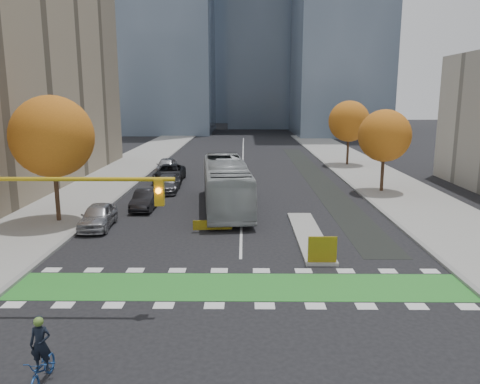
{
  "coord_description": "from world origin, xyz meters",
  "views": [
    {
      "loc": [
        0.18,
        -17.59,
        8.13
      ],
      "look_at": [
        -0.05,
        7.4,
        3.0
      ],
      "focal_mm": 35.0,
      "sensor_mm": 36.0,
      "label": 1
    }
  ],
  "objects_px": {
    "hazard_board": "(322,249)",
    "tree_west": "(52,137)",
    "parked_car_c": "(167,184)",
    "traffic_signal_west": "(30,207)",
    "parked_car_a": "(98,216)",
    "tree_east_far": "(349,121)",
    "parked_car_b": "(145,200)",
    "cyclist": "(42,363)",
    "bus": "(226,184)",
    "parked_car_e": "(167,166)",
    "tree_east_near": "(385,136)",
    "parked_car_d": "(170,173)"
  },
  "relations": [
    {
      "from": "hazard_board",
      "to": "tree_west",
      "type": "bearing_deg",
      "value": 154.01
    },
    {
      "from": "hazard_board",
      "to": "parked_car_c",
      "type": "relative_size",
      "value": 0.28
    },
    {
      "from": "hazard_board",
      "to": "traffic_signal_west",
      "type": "bearing_deg",
      "value": -158.45
    },
    {
      "from": "parked_car_a",
      "to": "parked_car_c",
      "type": "bearing_deg",
      "value": 74.57
    },
    {
      "from": "tree_east_far",
      "to": "parked_car_a",
      "type": "xyz_separation_m",
      "value": [
        -21.5,
        -27.28,
        -4.48
      ]
    },
    {
      "from": "parked_car_b",
      "to": "tree_east_far",
      "type": "bearing_deg",
      "value": 49.62
    },
    {
      "from": "tree_west",
      "to": "traffic_signal_west",
      "type": "bearing_deg",
      "value": -71.98
    },
    {
      "from": "cyclist",
      "to": "parked_car_c",
      "type": "bearing_deg",
      "value": 88.82
    },
    {
      "from": "parked_car_a",
      "to": "parked_car_b",
      "type": "xyz_separation_m",
      "value": [
        1.93,
        5.0,
        -0.06
      ]
    },
    {
      "from": "bus",
      "to": "cyclist",
      "type": "bearing_deg",
      "value": -107.02
    },
    {
      "from": "cyclist",
      "to": "parked_car_e",
      "type": "xyz_separation_m",
      "value": [
        -2.62,
        37.73,
        0.12
      ]
    },
    {
      "from": "hazard_board",
      "to": "cyclist",
      "type": "xyz_separation_m",
      "value": [
        -9.57,
        -9.8,
        -0.1
      ]
    },
    {
      "from": "hazard_board",
      "to": "parked_car_c",
      "type": "bearing_deg",
      "value": 120.34
    },
    {
      "from": "parked_car_b",
      "to": "parked_car_a",
      "type": "bearing_deg",
      "value": -110.2
    },
    {
      "from": "traffic_signal_west",
      "to": "parked_car_b",
      "type": "bearing_deg",
      "value": 86.97
    },
    {
      "from": "parked_car_b",
      "to": "tree_east_near",
      "type": "bearing_deg",
      "value": 19.13
    },
    {
      "from": "parked_car_b",
      "to": "parked_car_d",
      "type": "distance_m",
      "value": 11.41
    },
    {
      "from": "traffic_signal_west",
      "to": "parked_car_a",
      "type": "xyz_separation_m",
      "value": [
        -1.07,
        11.24,
        -3.27
      ]
    },
    {
      "from": "bus",
      "to": "parked_car_e",
      "type": "relative_size",
      "value": 2.69
    },
    {
      "from": "parked_car_a",
      "to": "parked_car_c",
      "type": "height_order",
      "value": "parked_car_a"
    },
    {
      "from": "tree_east_near",
      "to": "traffic_signal_west",
      "type": "relative_size",
      "value": 0.83
    },
    {
      "from": "bus",
      "to": "parked_car_e",
      "type": "height_order",
      "value": "bus"
    },
    {
      "from": "hazard_board",
      "to": "tree_west",
      "type": "height_order",
      "value": "tree_west"
    },
    {
      "from": "parked_car_a",
      "to": "parked_car_d",
      "type": "height_order",
      "value": "parked_car_d"
    },
    {
      "from": "parked_car_c",
      "to": "parked_car_d",
      "type": "relative_size",
      "value": 0.85
    },
    {
      "from": "parked_car_c",
      "to": "parked_car_b",
      "type": "bearing_deg",
      "value": -96.35
    },
    {
      "from": "tree_west",
      "to": "cyclist",
      "type": "height_order",
      "value": "tree_west"
    },
    {
      "from": "traffic_signal_west",
      "to": "cyclist",
      "type": "distance_m",
      "value": 6.52
    },
    {
      "from": "tree_east_near",
      "to": "parked_car_e",
      "type": "height_order",
      "value": "tree_east_near"
    },
    {
      "from": "hazard_board",
      "to": "parked_car_e",
      "type": "height_order",
      "value": "parked_car_e"
    },
    {
      "from": "tree_west",
      "to": "bus",
      "type": "height_order",
      "value": "tree_west"
    },
    {
      "from": "tree_east_far",
      "to": "parked_car_c",
      "type": "bearing_deg",
      "value": -140.14
    },
    {
      "from": "tree_east_near",
      "to": "tree_west",
      "type": "bearing_deg",
      "value": -157.38
    },
    {
      "from": "parked_car_e",
      "to": "parked_car_b",
      "type": "bearing_deg",
      "value": -85.74
    },
    {
      "from": "cyclist",
      "to": "parked_car_c",
      "type": "height_order",
      "value": "cyclist"
    },
    {
      "from": "tree_east_near",
      "to": "bus",
      "type": "bearing_deg",
      "value": -155.53
    },
    {
      "from": "traffic_signal_west",
      "to": "parked_car_c",
      "type": "relative_size",
      "value": 1.73
    },
    {
      "from": "parked_car_c",
      "to": "parked_car_d",
      "type": "distance_m",
      "value": 5.03
    },
    {
      "from": "bus",
      "to": "parked_car_d",
      "type": "xyz_separation_m",
      "value": [
        -5.92,
        11.13,
        -0.99
      ]
    },
    {
      "from": "bus",
      "to": "parked_car_b",
      "type": "bearing_deg",
      "value": 177.31
    },
    {
      "from": "parked_car_e",
      "to": "hazard_board",
      "type": "bearing_deg",
      "value": -66.07
    },
    {
      "from": "tree_east_far",
      "to": "hazard_board",
      "type": "bearing_deg",
      "value": -104.12
    },
    {
      "from": "parked_car_b",
      "to": "parked_car_e",
      "type": "bearing_deg",
      "value": 94.83
    },
    {
      "from": "tree_west",
      "to": "parked_car_d",
      "type": "xyz_separation_m",
      "value": [
        4.92,
        15.14,
        -4.81
      ]
    },
    {
      "from": "traffic_signal_west",
      "to": "bus",
      "type": "height_order",
      "value": "traffic_signal_west"
    },
    {
      "from": "parked_car_b",
      "to": "parked_car_d",
      "type": "xyz_separation_m",
      "value": [
        -0.01,
        11.41,
        0.1
      ]
    },
    {
      "from": "tree_east_far",
      "to": "parked_car_d",
      "type": "bearing_deg",
      "value": -150.98
    },
    {
      "from": "tree_west",
      "to": "tree_east_far",
      "type": "relative_size",
      "value": 1.08
    },
    {
      "from": "traffic_signal_west",
      "to": "tree_east_far",
      "type": "bearing_deg",
      "value": 62.05
    },
    {
      "from": "bus",
      "to": "parked_car_a",
      "type": "bearing_deg",
      "value": -151.5
    }
  ]
}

